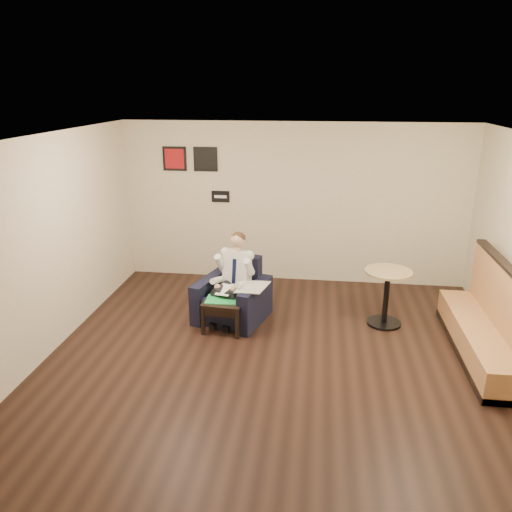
# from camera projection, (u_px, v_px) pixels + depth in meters

# --- Properties ---
(ground) EXTENTS (6.00, 6.00, 0.00)m
(ground) POSITION_uv_depth(u_px,v_px,m) (278.00, 364.00, 6.33)
(ground) COLOR black
(ground) RESTS_ON ground
(wall_back) EXTENTS (6.00, 0.02, 2.80)m
(wall_back) POSITION_uv_depth(u_px,v_px,m) (294.00, 204.00, 8.69)
(wall_back) COLOR beige
(wall_back) RESTS_ON ground
(wall_front) EXTENTS (6.00, 0.02, 2.80)m
(wall_front) POSITION_uv_depth(u_px,v_px,m) (237.00, 421.00, 3.07)
(wall_front) COLOR beige
(wall_front) RESTS_ON ground
(wall_left) EXTENTS (0.02, 6.00, 2.80)m
(wall_left) POSITION_uv_depth(u_px,v_px,m) (41.00, 250.00, 6.25)
(wall_left) COLOR beige
(wall_left) RESTS_ON ground
(ceiling) EXTENTS (6.00, 6.00, 0.02)m
(ceiling) POSITION_uv_depth(u_px,v_px,m) (281.00, 140.00, 5.43)
(ceiling) COLOR white
(ceiling) RESTS_ON wall_back
(seating_sign) EXTENTS (0.32, 0.02, 0.20)m
(seating_sign) POSITION_uv_depth(u_px,v_px,m) (221.00, 197.00, 8.81)
(seating_sign) COLOR black
(seating_sign) RESTS_ON wall_back
(art_print_left) EXTENTS (0.42, 0.03, 0.42)m
(art_print_left) POSITION_uv_depth(u_px,v_px,m) (175.00, 159.00, 8.70)
(art_print_left) COLOR #A81418
(art_print_left) RESTS_ON wall_back
(art_print_right) EXTENTS (0.42, 0.03, 0.42)m
(art_print_right) POSITION_uv_depth(u_px,v_px,m) (205.00, 159.00, 8.63)
(art_print_right) COLOR black
(art_print_right) RESTS_ON wall_back
(armchair) EXTENTS (1.16, 1.16, 0.91)m
(armchair) POSITION_uv_depth(u_px,v_px,m) (232.00, 291.00, 7.43)
(armchair) COLOR black
(armchair) RESTS_ON ground
(seated_man) EXTENTS (0.82, 1.02, 1.25)m
(seated_man) POSITION_uv_depth(u_px,v_px,m) (228.00, 283.00, 7.27)
(seated_man) COLOR silver
(seated_man) RESTS_ON armchair
(lap_papers) EXTENTS (0.27, 0.33, 0.01)m
(lap_papers) POSITION_uv_depth(u_px,v_px,m) (225.00, 290.00, 7.21)
(lap_papers) COLOR white
(lap_papers) RESTS_ON seated_man
(newspaper) EXTENTS (0.50, 0.57, 0.01)m
(newspaper) POSITION_uv_depth(u_px,v_px,m) (253.00, 287.00, 7.15)
(newspaper) COLOR silver
(newspaper) RESTS_ON armchair
(side_table) EXTENTS (0.61, 0.61, 0.46)m
(side_table) POSITION_uv_depth(u_px,v_px,m) (225.00, 314.00, 7.20)
(side_table) COLOR black
(side_table) RESTS_ON ground
(green_folder) EXTENTS (0.47, 0.34, 0.01)m
(green_folder) POSITION_uv_depth(u_px,v_px,m) (222.00, 300.00, 7.11)
(green_folder) COLOR #28C85A
(green_folder) RESTS_ON side_table
(coffee_mug) EXTENTS (0.09, 0.09, 0.10)m
(coffee_mug) POSITION_uv_depth(u_px,v_px,m) (239.00, 294.00, 7.18)
(coffee_mug) COLOR white
(coffee_mug) RESTS_ON side_table
(smartphone) EXTENTS (0.16, 0.11, 0.01)m
(smartphone) POSITION_uv_depth(u_px,v_px,m) (231.00, 295.00, 7.26)
(smartphone) COLOR black
(smartphone) RESTS_ON side_table
(banquette) EXTENTS (0.56, 2.37, 1.21)m
(banquette) POSITION_uv_depth(u_px,v_px,m) (483.00, 312.00, 6.40)
(banquette) COLOR #B57846
(banquette) RESTS_ON ground
(cafe_table) EXTENTS (0.75, 0.75, 0.84)m
(cafe_table) POSITION_uv_depth(u_px,v_px,m) (386.00, 298.00, 7.28)
(cafe_table) COLOR #A28558
(cafe_table) RESTS_ON ground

